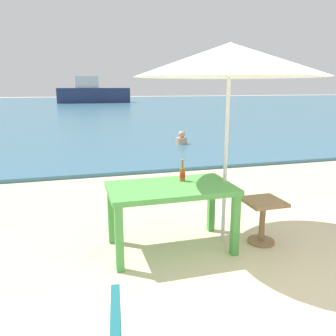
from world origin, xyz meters
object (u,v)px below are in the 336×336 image
(boat_tanker, at_px, (93,93))
(picnic_table_green, at_px, (171,195))
(beer_bottle_amber, at_px, (182,173))
(side_table_wood, at_px, (263,215))
(patio_umbrella, at_px, (230,60))
(swimmer_person, at_px, (182,139))

(boat_tanker, bearing_deg, picnic_table_green, -92.23)
(beer_bottle_amber, xyz_separation_m, side_table_wood, (0.91, -0.31, -0.50))
(boat_tanker, bearing_deg, patio_umbrella, -91.13)
(side_table_wood, bearing_deg, picnic_table_green, 172.10)
(side_table_wood, bearing_deg, beer_bottle_amber, 161.42)
(side_table_wood, bearing_deg, boat_tanker, 89.60)
(patio_umbrella, relative_size, side_table_wood, 4.26)
(swimmer_person, bearing_deg, boat_tanker, 91.85)
(beer_bottle_amber, height_order, side_table_wood, beer_bottle_amber)
(beer_bottle_amber, distance_m, patio_umbrella, 1.36)
(picnic_table_green, distance_m, beer_bottle_amber, 0.31)
(picnic_table_green, relative_size, beer_bottle_amber, 5.28)
(beer_bottle_amber, relative_size, patio_umbrella, 0.12)
(side_table_wood, xyz_separation_m, swimmer_person, (1.14, 6.63, -0.11))
(patio_umbrella, bearing_deg, beer_bottle_amber, 163.75)
(picnic_table_green, bearing_deg, beer_bottle_amber, 39.95)
(beer_bottle_amber, relative_size, swimmer_person, 0.65)
(picnic_table_green, distance_m, side_table_wood, 1.14)
(picnic_table_green, height_order, beer_bottle_amber, beer_bottle_amber)
(picnic_table_green, xyz_separation_m, boat_tanker, (1.34, 34.23, 0.41))
(patio_umbrella, relative_size, swimmer_person, 5.61)
(side_table_wood, distance_m, swimmer_person, 6.73)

